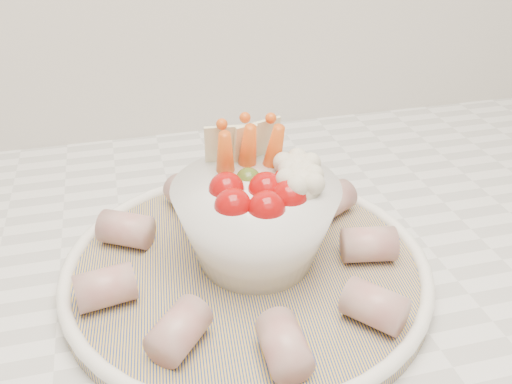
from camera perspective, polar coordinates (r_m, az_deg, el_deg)
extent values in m
cube|color=silver|center=(0.59, 15.77, -5.94)|extent=(2.04, 0.62, 0.04)
cylinder|color=navy|center=(0.51, -0.96, -7.88)|extent=(0.35, 0.35, 0.01)
torus|color=white|center=(0.50, -0.97, -7.21)|extent=(0.32, 0.32, 0.01)
sphere|color=#A50A0A|center=(0.44, -2.33, -1.44)|extent=(0.03, 0.03, 0.03)
sphere|color=#A50A0A|center=(0.44, 1.08, -1.73)|extent=(0.03, 0.03, 0.03)
sphere|color=#A50A0A|center=(0.45, 3.36, -0.53)|extent=(0.03, 0.03, 0.03)
sphere|color=#A50A0A|center=(0.46, -2.97, 0.24)|extent=(0.03, 0.03, 0.03)
sphere|color=#A50A0A|center=(0.46, 1.00, 0.26)|extent=(0.03, 0.03, 0.03)
sphere|color=#A50A0A|center=(0.47, 3.37, 0.87)|extent=(0.03, 0.03, 0.03)
sphere|color=#496220|center=(0.48, -0.78, 1.22)|extent=(0.02, 0.02, 0.02)
cone|color=#E05415|center=(0.48, -3.09, 2.96)|extent=(0.03, 0.04, 0.07)
cone|color=#E05415|center=(0.50, -0.81, 3.70)|extent=(0.02, 0.04, 0.07)
cone|color=#E05415|center=(0.50, 1.75, 3.64)|extent=(0.03, 0.04, 0.07)
sphere|color=beige|center=(0.48, 4.08, 1.80)|extent=(0.03, 0.03, 0.03)
sphere|color=beige|center=(0.46, 4.52, 0.31)|extent=(0.03, 0.03, 0.03)
cube|color=beige|center=(0.50, -2.52, 4.23)|extent=(0.05, 0.02, 0.05)
cube|color=beige|center=(0.51, -0.01, 4.63)|extent=(0.05, 0.03, 0.05)
cylinder|color=#A24C4A|center=(0.51, 11.21, -5.16)|extent=(0.05, 0.04, 0.03)
cylinder|color=#A24C4A|center=(0.56, 7.49, -0.92)|extent=(0.05, 0.05, 0.03)
cylinder|color=#A24C4A|center=(0.59, 0.37, 1.15)|extent=(0.04, 0.05, 0.03)
cylinder|color=#A24C4A|center=(0.57, -6.91, -0.43)|extent=(0.04, 0.05, 0.03)
cylinder|color=#A24C4A|center=(0.53, -12.88, -3.65)|extent=(0.05, 0.05, 0.03)
cylinder|color=#A24C4A|center=(0.47, -14.86, -9.21)|extent=(0.05, 0.04, 0.03)
cylinder|color=#A24C4A|center=(0.42, -7.71, -13.57)|extent=(0.05, 0.05, 0.03)
cylinder|color=#A24C4A|center=(0.41, 2.82, -15.06)|extent=(0.03, 0.05, 0.03)
cylinder|color=#A24C4A|center=(0.45, 11.78, -11.10)|extent=(0.05, 0.05, 0.03)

